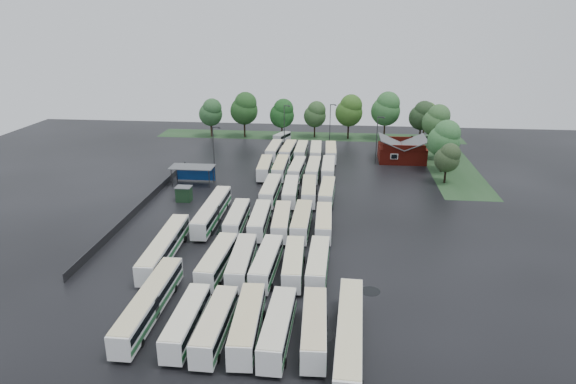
# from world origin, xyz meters

# --- Properties ---
(ground) EXTENTS (160.00, 160.00, 0.00)m
(ground) POSITION_xyz_m (0.00, 0.00, 0.00)
(ground) COLOR black
(ground) RESTS_ON ground
(brick_building) EXTENTS (10.07, 8.60, 5.39)m
(brick_building) POSITION_xyz_m (24.00, 42.77, 1.87)
(brick_building) COLOR #66130B
(brick_building) RESTS_ON ground
(wash_shed) EXTENTS (8.20, 4.20, 3.58)m
(wash_shed) POSITION_xyz_m (-17.20, 22.02, 2.99)
(wash_shed) COLOR #2D2D30
(wash_shed) RESTS_ON ground
(utility_hut) EXTENTS (2.70, 2.20, 2.62)m
(utility_hut) POSITION_xyz_m (-16.20, 12.60, 1.32)
(utility_hut) COLOR black
(utility_hut) RESTS_ON ground
(grass_strip_north) EXTENTS (80.00, 10.00, 0.01)m
(grass_strip_north) POSITION_xyz_m (2.00, 64.80, 0.01)
(grass_strip_north) COLOR #203F1F
(grass_strip_north) RESTS_ON ground
(grass_strip_east) EXTENTS (10.00, 50.00, 0.01)m
(grass_strip_east) POSITION_xyz_m (34.00, 42.80, 0.01)
(grass_strip_east) COLOR #203F1F
(grass_strip_east) RESTS_ON ground
(west_fence) EXTENTS (0.10, 50.00, 1.20)m
(west_fence) POSITION_xyz_m (-22.20, 8.00, 0.60)
(west_fence) COLOR #2D2D30
(west_fence) RESTS_ON ground
(bus_r0c0) EXTENTS (2.31, 10.83, 3.01)m
(bus_r0c0) POSITION_xyz_m (-4.25, -25.86, 1.66)
(bus_r0c0) COLOR white
(bus_r0c0) RESTS_ON ground
(bus_r0c1) EXTENTS (2.49, 11.05, 3.07)m
(bus_r0c1) POSITION_xyz_m (-1.23, -26.19, 1.69)
(bus_r0c1) COLOR white
(bus_r0c1) RESTS_ON ground
(bus_r0c2) EXTENTS (2.97, 11.58, 3.19)m
(bus_r0c2) POSITION_xyz_m (1.91, -25.77, 1.76)
(bus_r0c2) COLOR white
(bus_r0c2) RESTS_ON ground
(bus_r0c3) EXTENTS (2.69, 11.40, 3.16)m
(bus_r0c3) POSITION_xyz_m (5.00, -26.09, 1.74)
(bus_r0c3) COLOR white
(bus_r0c3) RESTS_ON ground
(bus_r0c4) EXTENTS (2.79, 11.29, 3.12)m
(bus_r0c4) POSITION_xyz_m (8.54, -25.71, 1.72)
(bus_r0c4) COLOR white
(bus_r0c4) RESTS_ON ground
(bus_r1c0) EXTENTS (2.93, 11.51, 3.18)m
(bus_r1c0) POSITION_xyz_m (-4.27, -12.65, 1.75)
(bus_r1c0) COLOR white
(bus_r1c0) RESTS_ON ground
(bus_r1c1) EXTENTS (2.85, 11.42, 3.16)m
(bus_r1c1) POSITION_xyz_m (-1.19, -12.59, 1.74)
(bus_r1c1) COLOR white
(bus_r1c1) RESTS_ON ground
(bus_r1c2) EXTENTS (2.82, 11.37, 3.14)m
(bus_r1c2) POSITION_xyz_m (1.91, -12.50, 1.73)
(bus_r1c2) COLOR white
(bus_r1c2) RESTS_ON ground
(bus_r1c3) EXTENTS (2.73, 11.00, 3.04)m
(bus_r1c3) POSITION_xyz_m (5.23, -12.20, 1.67)
(bus_r1c3) COLOR white
(bus_r1c3) RESTS_ON ground
(bus_r1c4) EXTENTS (2.54, 11.17, 3.10)m
(bus_r1c4) POSITION_xyz_m (8.24, -12.09, 1.70)
(bus_r1c4) COLOR white
(bus_r1c4) RESTS_ON ground
(bus_r2c0) EXTENTS (2.60, 11.05, 3.06)m
(bus_r2c0) POSITION_xyz_m (-4.60, 1.35, 1.68)
(bus_r2c0) COLOR white
(bus_r2c0) RESTS_ON ground
(bus_r2c1) EXTENTS (2.64, 11.01, 3.05)m
(bus_r2c1) POSITION_xyz_m (-1.12, 1.21, 1.68)
(bus_r2c1) COLOR white
(bus_r2c1) RESTS_ON ground
(bus_r2c2) EXTENTS (2.85, 11.07, 3.05)m
(bus_r2c2) POSITION_xyz_m (2.17, 1.04, 1.68)
(bus_r2c2) COLOR white
(bus_r2c2) RESTS_ON ground
(bus_r2c3) EXTENTS (2.53, 11.49, 3.19)m
(bus_r2c3) POSITION_xyz_m (5.17, 1.18, 1.76)
(bus_r2c3) COLOR white
(bus_r2c3) RESTS_ON ground
(bus_r2c4) EXTENTS (2.53, 10.89, 3.02)m
(bus_r2c4) POSITION_xyz_m (8.42, 1.27, 1.66)
(bus_r2c4) COLOR white
(bus_r2c4) RESTS_ON ground
(bus_r3c1) EXTENTS (2.52, 11.44, 3.18)m
(bus_r3c1) POSITION_xyz_m (-1.29, 14.49, 1.75)
(bus_r3c1) COLOR white
(bus_r3c1) RESTS_ON ground
(bus_r3c2) EXTENTS (2.79, 11.15, 3.08)m
(bus_r3c2) POSITION_xyz_m (2.16, 14.62, 1.69)
(bus_r3c2) COLOR white
(bus_r3c2) RESTS_ON ground
(bus_r3c3) EXTENTS (2.86, 11.25, 3.10)m
(bus_r3c3) POSITION_xyz_m (5.34, 15.03, 1.71)
(bus_r3c3) COLOR white
(bus_r3c3) RESTS_ON ground
(bus_r3c4) EXTENTS (2.62, 10.91, 3.02)m
(bus_r3c4) POSITION_xyz_m (8.46, 14.83, 1.66)
(bus_r3c4) COLOR white
(bus_r3c4) RESTS_ON ground
(bus_r4c0) EXTENTS (2.85, 11.03, 3.04)m
(bus_r4c0) POSITION_xyz_m (-4.40, 28.56, 1.67)
(bus_r4c0) COLOR white
(bus_r4c0) RESTS_ON ground
(bus_r4c1) EXTENTS (2.46, 11.18, 3.11)m
(bus_r4c1) POSITION_xyz_m (-1.25, 28.54, 1.71)
(bus_r4c1) COLOR white
(bus_r4c1) RESTS_ON ground
(bus_r4c2) EXTENTS (2.77, 10.94, 3.02)m
(bus_r4c2) POSITION_xyz_m (2.10, 28.16, 1.66)
(bus_r4c2) COLOR white
(bus_r4c2) RESTS_ON ground
(bus_r4c3) EXTENTS (2.50, 11.17, 3.10)m
(bus_r4c3) POSITION_xyz_m (5.34, 28.11, 1.71)
(bus_r4c3) COLOR white
(bus_r4c3) RESTS_ON ground
(bus_r4c4) EXTENTS (2.46, 11.32, 3.15)m
(bus_r4c4) POSITION_xyz_m (8.26, 28.70, 1.73)
(bus_r4c4) COLOR white
(bus_r4c4) RESTS_ON ground
(bus_r5c0) EXTENTS (2.62, 11.14, 3.09)m
(bus_r5c0) POSITION_xyz_m (-4.32, 42.25, 1.70)
(bus_r5c0) COLOR white
(bus_r5c0) RESTS_ON ground
(bus_r5c1) EXTENTS (2.88, 11.38, 3.14)m
(bus_r5c1) POSITION_xyz_m (-1.10, 41.87, 1.73)
(bus_r5c1) COLOR white
(bus_r5c1) RESTS_ON ground
(bus_r5c2) EXTENTS (2.40, 10.98, 3.05)m
(bus_r5c2) POSITION_xyz_m (1.81, 42.07, 1.68)
(bus_r5c2) COLOR white
(bus_r5c2) RESTS_ON ground
(bus_r5c3) EXTENTS (2.75, 11.34, 3.14)m
(bus_r5c3) POSITION_xyz_m (5.12, 41.73, 1.72)
(bus_r5c3) COLOR white
(bus_r5c3) RESTS_ON ground
(bus_r5c4) EXTENTS (2.69, 11.10, 3.07)m
(bus_r5c4) POSITION_xyz_m (8.41, 42.01, 1.69)
(bus_r5c4) COLOR white
(bus_r5c4) RESTS_ON ground
(artic_bus_west_a) EXTENTS (2.40, 16.49, 3.06)m
(artic_bus_west_a) POSITION_xyz_m (-9.19, -22.92, 1.70)
(artic_bus_west_a) COLOR white
(artic_bus_west_a) RESTS_ON ground
(artic_bus_west_b) EXTENTS (2.43, 16.91, 3.14)m
(artic_bus_west_b) POSITION_xyz_m (-9.04, 4.00, 1.74)
(artic_bus_west_b) COLOR white
(artic_bus_west_b) RESTS_ON ground
(artic_bus_west_c) EXTENTS (3.00, 16.93, 3.13)m
(artic_bus_west_c) POSITION_xyz_m (-12.13, -9.41, 1.73)
(artic_bus_west_c) COLOR white
(artic_bus_west_c) RESTS_ON ground
(artic_bus_east) EXTENTS (3.00, 17.15, 3.17)m
(artic_bus_east) POSITION_xyz_m (11.95, -26.50, 1.76)
(artic_bus_east) COLOR white
(artic_bus_east) RESTS_ON ground
(minibus) EXTENTS (4.02, 6.17, 2.53)m
(minibus) POSITION_xyz_m (-4.14, 56.18, 1.40)
(minibus) COLOR silver
(minibus) RESTS_ON ground
(tree_north_0) EXTENTS (6.11, 6.11, 10.12)m
(tree_north_0) POSITION_xyz_m (-23.40, 61.65, 6.51)
(tree_north_0) COLOR #38281C
(tree_north_0) RESTS_ON ground
(tree_north_1) EXTENTS (7.18, 7.18, 11.89)m
(tree_north_1) POSITION_xyz_m (-14.56, 61.94, 7.65)
(tree_north_1) COLOR black
(tree_north_1) RESTS_ON ground
(tree_north_2) EXTENTS (6.32, 6.32, 10.47)m
(tree_north_2) POSITION_xyz_m (-4.56, 60.84, 6.74)
(tree_north_2) COLOR black
(tree_north_2) RESTS_ON ground
(tree_north_3) EXTENTS (5.79, 5.79, 9.59)m
(tree_north_3) POSITION_xyz_m (3.76, 63.54, 6.17)
(tree_north_3) COLOR black
(tree_north_3) RESTS_ON ground
(tree_north_4) EXTENTS (6.97, 6.97, 11.55)m
(tree_north_4) POSITION_xyz_m (12.53, 62.87, 7.43)
(tree_north_4) COLOR black
(tree_north_4) RESTS_ON ground
(tree_north_5) EXTENTS (7.42, 7.42, 12.29)m
(tree_north_5) POSITION_xyz_m (21.85, 63.63, 7.91)
(tree_north_5) COLOR black
(tree_north_5) RESTS_ON ground
(tree_north_6) EXTENTS (5.99, 5.99, 9.93)m
(tree_north_6) POSITION_xyz_m (31.72, 63.06, 6.39)
(tree_north_6) COLOR #3B2C18
(tree_north_6) RESTS_ON ground
(tree_east_0) EXTENTS (4.77, 4.75, 7.87)m
(tree_east_0) POSITION_xyz_m (30.83, 27.60, 5.06)
(tree_east_0) COLOR black
(tree_east_0) RESTS_ON ground
(tree_east_1) EXTENTS (6.54, 6.54, 10.83)m
(tree_east_1) POSITION_xyz_m (31.42, 35.18, 6.97)
(tree_east_1) COLOR black
(tree_east_1) RESTS_ON ground
(tree_east_2) EXTENTS (4.83, 4.82, 7.98)m
(tree_east_2) POSITION_xyz_m (32.94, 44.93, 5.13)
(tree_east_2) COLOR black
(tree_east_2) RESTS_ON ground
(tree_east_3) EXTENTS (6.55, 6.55, 10.85)m
(tree_east_3) POSITION_xyz_m (32.97, 54.03, 6.98)
(tree_east_3) COLOR black
(tree_east_3) RESTS_ON ground
(tree_east_4) EXTENTS (6.26, 6.26, 10.36)m
(tree_east_4) POSITION_xyz_m (30.71, 61.97, 6.67)
(tree_east_4) COLOR black
(tree_east_4) RESTS_ON ground
(lamp_post_ne) EXTENTS (1.58, 0.31, 10.24)m
(lamp_post_ne) POSITION_xyz_m (18.32, 40.07, 5.95)
(lamp_post_ne) COLOR #2D2D30
(lamp_post_ne) RESTS_ON ground
(lamp_post_nw) EXTENTS (1.65, 0.32, 10.72)m
(lamp_post_nw) POSITION_xyz_m (-13.47, 24.42, 6.22)
(lamp_post_nw) COLOR #2D2D30
(lamp_post_nw) RESTS_ON ground
(lamp_post_back_w) EXTENTS (1.54, 0.30, 10.03)m
(lamp_post_back_w) POSITION_xyz_m (-3.12, 53.43, 5.82)
(lamp_post_back_w) COLOR #2D2D30
(lamp_post_back_w) RESTS_ON ground
(lamp_post_back_e) EXTENTS (1.57, 0.31, 10.17)m
(lamp_post_back_e) POSITION_xyz_m (7.92, 55.31, 5.90)
(lamp_post_back_e) COLOR #2D2D30
(lamp_post_back_e) RESTS_ON ground
(puddle_0) EXTENTS (5.63, 5.63, 0.01)m
(puddle_0) POSITION_xyz_m (-2.04, -20.10, 0.00)
(puddle_0) COLOR black
(puddle_0) RESTS_ON ground
(puddle_1) EXTENTS (3.11, 3.11, 0.01)m
(puddle_1) POSITION_xyz_m (8.97, -24.45, 0.00)
(puddle_1) COLOR black
(puddle_1) RESTS_ON ground
(puddle_2) EXTENTS (6.48, 6.48, 0.01)m
(puddle_2) POSITION_xyz_m (-8.97, 1.58, 0.00)
(puddle_2) COLOR black
(puddle_2) RESTS_ON ground
(puddle_3) EXTENTS (4.78, 4.78, 0.01)m
(puddle_3) POSITION_xyz_m (3.29, -2.49, 0.00)
(puddle_3) COLOR black
(puddle_3) RESTS_ON ground
(puddle_4) EXTENTS (2.37, 2.37, 0.01)m
(puddle_4) POSITION_xyz_m (14.55, -15.12, 0.00)
(puddle_4) COLOR black
(puddle_4) RESTS_ON ground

